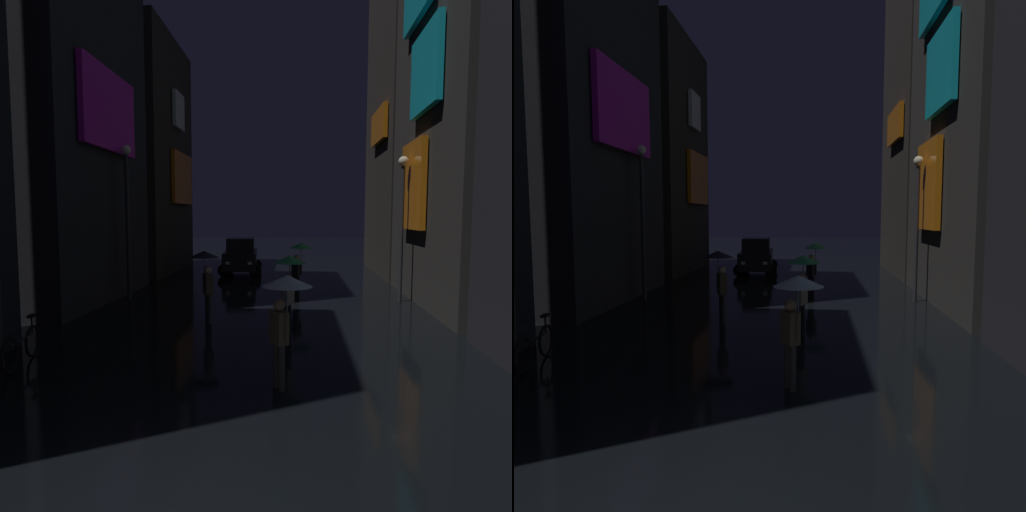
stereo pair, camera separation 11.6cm
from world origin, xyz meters
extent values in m
cube|color=#232328|center=(-7.50, 12.91, 10.48)|extent=(4.00, 7.83, 20.96)
cube|color=#F226D8|center=(-5.35, 12.48, 6.79)|extent=(0.20, 4.37, 2.76)
cube|color=#2D2826|center=(-7.50, 21.90, 6.38)|extent=(4.00, 7.80, 12.76)
cube|color=orange|center=(-5.35, 22.65, 5.23)|extent=(0.20, 3.94, 2.86)
cube|color=white|center=(-5.35, 22.07, 8.91)|extent=(0.20, 1.89, 1.92)
cube|color=#33302D|center=(7.50, 13.33, 8.72)|extent=(4.00, 8.66, 17.44)
cube|color=orange|center=(5.35, 13.53, 4.21)|extent=(0.20, 2.71, 3.11)
cube|color=#19D8F2|center=(5.35, 12.38, 7.85)|extent=(0.20, 3.10, 2.60)
cube|color=#2D2826|center=(7.50, 22.02, 11.79)|extent=(4.00, 8.03, 23.58)
cube|color=orange|center=(5.35, 20.82, 7.66)|extent=(0.20, 3.56, 1.65)
cylinder|color=black|center=(0.94, 8.33, 0.42)|extent=(0.12, 0.12, 0.85)
cylinder|color=black|center=(1.03, 8.48, 0.42)|extent=(0.12, 0.12, 0.85)
cube|color=gray|center=(0.98, 8.40, 1.15)|extent=(0.36, 0.40, 0.60)
sphere|color=#9E7051|center=(0.98, 8.40, 1.56)|extent=(0.22, 0.22, 0.22)
cylinder|color=gray|center=(1.03, 8.58, 1.20)|extent=(0.09, 0.09, 0.50)
cylinder|color=slate|center=(1.03, 8.58, 1.53)|extent=(0.02, 0.02, 0.77)
cone|color=green|center=(1.03, 8.58, 2.02)|extent=(0.90, 0.90, 0.20)
cylinder|color=#38332D|center=(0.84, 4.83, 0.42)|extent=(0.12, 0.12, 0.85)
cylinder|color=#38332D|center=(0.95, 4.68, 0.42)|extent=(0.12, 0.12, 0.85)
cube|color=brown|center=(0.90, 4.76, 1.15)|extent=(0.37, 0.40, 0.60)
sphere|color=#9E7051|center=(0.90, 4.76, 1.56)|extent=(0.22, 0.22, 0.22)
cylinder|color=brown|center=(1.04, 4.64, 1.20)|extent=(0.09, 0.09, 0.50)
cylinder|color=slate|center=(1.04, 4.64, 1.53)|extent=(0.02, 0.02, 0.77)
cone|color=silver|center=(1.04, 4.64, 2.02)|extent=(0.90, 0.90, 0.20)
cylinder|color=black|center=(1.16, 14.00, 0.42)|extent=(0.12, 0.12, 0.85)
cylinder|color=black|center=(1.28, 13.87, 0.42)|extent=(0.12, 0.12, 0.85)
cube|color=black|center=(1.22, 13.93, 1.15)|extent=(0.39, 0.40, 0.60)
sphere|color=beige|center=(1.22, 13.93, 1.56)|extent=(0.22, 0.22, 0.22)
cylinder|color=black|center=(1.38, 13.84, 1.20)|extent=(0.09, 0.09, 0.50)
cylinder|color=slate|center=(1.38, 13.84, 1.53)|extent=(0.02, 0.02, 0.77)
cone|color=green|center=(1.38, 13.84, 2.02)|extent=(0.90, 0.90, 0.20)
cylinder|color=#38332D|center=(-1.33, 9.68, 0.42)|extent=(0.12, 0.12, 0.85)
cylinder|color=#38332D|center=(-1.42, 9.83, 0.42)|extent=(0.12, 0.12, 0.85)
cube|color=brown|center=(-1.38, 9.75, 1.15)|extent=(0.36, 0.40, 0.60)
sphere|color=beige|center=(-1.38, 9.75, 1.56)|extent=(0.22, 0.22, 0.22)
cylinder|color=brown|center=(-1.51, 9.88, 1.20)|extent=(0.09, 0.09, 0.50)
cylinder|color=slate|center=(-1.51, 9.88, 1.53)|extent=(0.02, 0.02, 0.77)
cone|color=black|center=(-1.51, 9.88, 2.02)|extent=(0.90, 0.90, 0.20)
torus|color=black|center=(-4.52, 5.11, 0.36)|extent=(0.17, 0.72, 0.72)
torus|color=black|center=(-4.68, 6.20, 0.36)|extent=(0.17, 0.72, 0.72)
cylinder|color=black|center=(-4.60, 5.65, 0.54)|extent=(0.20, 1.00, 0.05)
cylinder|color=black|center=(-4.68, 6.20, 0.71)|extent=(0.04, 0.04, 0.40)
cube|color=black|center=(-4.68, 6.20, 0.93)|extent=(0.16, 0.26, 0.06)
cylinder|color=black|center=(-4.52, 5.11, 0.91)|extent=(0.10, 0.45, 0.03)
cube|color=black|center=(-1.79, 21.13, 0.77)|extent=(1.97, 4.20, 0.90)
cube|color=black|center=(-1.79, 21.13, 1.57)|extent=(1.57, 1.94, 0.70)
cylinder|color=black|center=(-0.89, 19.86, 0.32)|extent=(0.65, 0.26, 0.64)
cylinder|color=black|center=(-2.51, 19.75, 0.32)|extent=(0.65, 0.26, 0.64)
cylinder|color=black|center=(-1.07, 22.52, 0.32)|extent=(0.65, 0.26, 0.64)
cylinder|color=black|center=(-2.68, 22.41, 0.32)|extent=(0.65, 0.26, 0.64)
cube|color=white|center=(-1.10, 19.11, 0.77)|extent=(0.20, 0.07, 0.14)
cube|color=white|center=(-2.20, 19.03, 0.77)|extent=(0.20, 0.07, 0.14)
cylinder|color=#2D2D33|center=(5.00, 13.59, 2.45)|extent=(0.14, 0.14, 4.90)
sphere|color=#F9EFCC|center=(5.00, 13.59, 5.08)|extent=(0.36, 0.36, 0.36)
cylinder|color=#2D2D33|center=(-5.00, 13.03, 2.67)|extent=(0.14, 0.14, 5.35)
sphere|color=#F9EFCC|center=(-5.00, 13.03, 5.53)|extent=(0.36, 0.36, 0.36)
camera|label=1|loc=(1.19, -3.33, 3.18)|focal=32.00mm
camera|label=2|loc=(1.30, -3.32, 3.18)|focal=32.00mm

